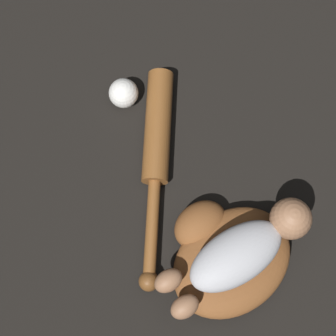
{
  "coord_description": "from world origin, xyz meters",
  "views": [
    {
      "loc": [
        -0.28,
        0.03,
        1.29
      ],
      "look_at": [
        0.06,
        0.23,
        0.07
      ],
      "focal_mm": 60.0,
      "sensor_mm": 36.0,
      "label": 1
    }
  ],
  "objects_px": {
    "baseball_glove": "(225,255)",
    "baby_figure": "(244,249)",
    "baseball_bat": "(157,149)",
    "baseball": "(124,93)"
  },
  "relations": [
    {
      "from": "baseball_glove",
      "to": "baby_figure",
      "type": "relative_size",
      "value": 0.98
    },
    {
      "from": "baseball_glove",
      "to": "baseball_bat",
      "type": "xyz_separation_m",
      "value": [
        0.14,
        0.26,
        -0.01
      ]
    },
    {
      "from": "baseball_glove",
      "to": "baseball",
      "type": "distance_m",
      "value": 0.46
    },
    {
      "from": "baseball",
      "to": "baseball_glove",
      "type": "bearing_deg",
      "value": -118.54
    },
    {
      "from": "baseball_bat",
      "to": "baseball",
      "type": "distance_m",
      "value": 0.17
    },
    {
      "from": "baby_figure",
      "to": "baseball_bat",
      "type": "xyz_separation_m",
      "value": [
        0.13,
        0.29,
        -0.09
      ]
    },
    {
      "from": "baby_figure",
      "to": "baseball",
      "type": "relative_size",
      "value": 4.83
    },
    {
      "from": "baseball_glove",
      "to": "baseball",
      "type": "height_order",
      "value": "baseball_glove"
    },
    {
      "from": "baby_figure",
      "to": "baseball_glove",
      "type": "bearing_deg",
      "value": 117.01
    },
    {
      "from": "baseball_bat",
      "to": "baseball",
      "type": "height_order",
      "value": "baseball"
    }
  ]
}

